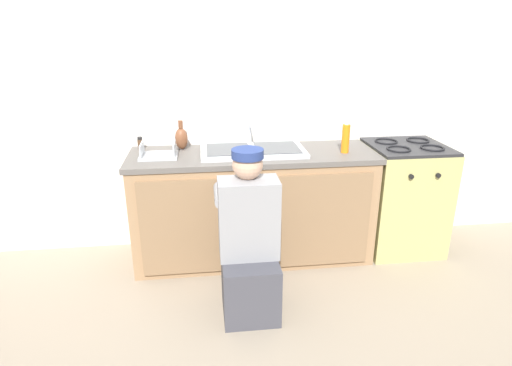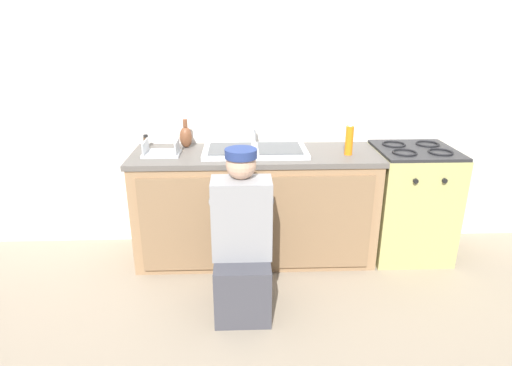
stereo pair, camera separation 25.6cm
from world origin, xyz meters
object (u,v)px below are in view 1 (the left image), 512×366
vase_decorative (181,138)px  dish_rack_tray (159,154)px  spice_bottle_pepper (140,144)px  stove_range (402,197)px  sink_double_basin (253,150)px  soap_bottle_orange (346,138)px  plumber_person (249,248)px

vase_decorative → dish_rack_tray: size_ratio=0.82×
spice_bottle_pepper → dish_rack_tray: dish_rack_tray is taller
spice_bottle_pepper → vase_decorative: 0.33m
stove_range → sink_double_basin: bearing=179.9°
stove_range → dish_rack_tray: size_ratio=3.28×
sink_double_basin → soap_bottle_orange: 0.72m
spice_bottle_pepper → vase_decorative: size_ratio=0.46×
stove_range → spice_bottle_pepper: (-2.14, 0.19, 0.48)m
plumber_person → soap_bottle_orange: bearing=38.4°
sink_double_basin → spice_bottle_pepper: sink_double_basin is taller
plumber_person → soap_bottle_orange: soap_bottle_orange is taller
plumber_person → vase_decorative: size_ratio=4.80×
plumber_person → soap_bottle_orange: size_ratio=4.42×
vase_decorative → plumber_person: bearing=-64.0°
stove_range → soap_bottle_orange: soap_bottle_orange is taller
soap_bottle_orange → dish_rack_tray: size_ratio=0.89×
vase_decorative → spice_bottle_pepper: bearing=177.6°
soap_bottle_orange → vase_decorative: bearing=168.6°
soap_bottle_orange → dish_rack_tray: (-1.42, 0.05, -0.09)m
spice_bottle_pepper → plumber_person: bearing=-50.2°
stove_range → vase_decorative: (-1.82, 0.17, 0.52)m
stove_range → plumber_person: plumber_person is taller
stove_range → plumber_person: size_ratio=0.83×
soap_bottle_orange → vase_decorative: (-1.26, 0.25, -0.02)m
soap_bottle_orange → vase_decorative: 1.28m
spice_bottle_pepper → vase_decorative: (0.32, -0.01, 0.04)m
vase_decorative → stove_range: bearing=-5.5°
sink_double_basin → dish_rack_tray: (-0.71, -0.03, 0.01)m
soap_bottle_orange → vase_decorative: size_ratio=1.09×
sink_double_basin → stove_range: bearing=-0.1°
vase_decorative → dish_rack_tray: bearing=-129.1°
spice_bottle_pepper → dish_rack_tray: size_ratio=0.37×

